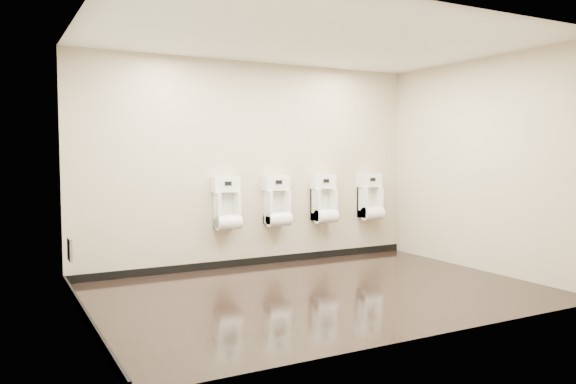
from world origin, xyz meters
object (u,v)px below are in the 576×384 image
urinal_2 (324,202)px  urinal_3 (371,200)px  access_panel (70,250)px  urinal_0 (227,207)px  urinal_1 (277,205)px

urinal_2 → urinal_3: size_ratio=1.00×
access_panel → urinal_0: bearing=11.9°
urinal_0 → urinal_3: bearing=0.0°
urinal_3 → access_panel: bearing=-174.4°
urinal_1 → urinal_2: size_ratio=1.00×
urinal_0 → access_panel: bearing=-168.1°
access_panel → urinal_0: size_ratio=0.36×
urinal_1 → urinal_3: same height
urinal_0 → urinal_2: size_ratio=1.00×
access_panel → urinal_2: size_ratio=0.36×
access_panel → urinal_2: 3.59m
access_panel → urinal_2: (3.54, 0.43, 0.34)m
urinal_1 → access_panel: bearing=-171.3°
urinal_2 → urinal_3: same height
access_panel → urinal_1: 2.83m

